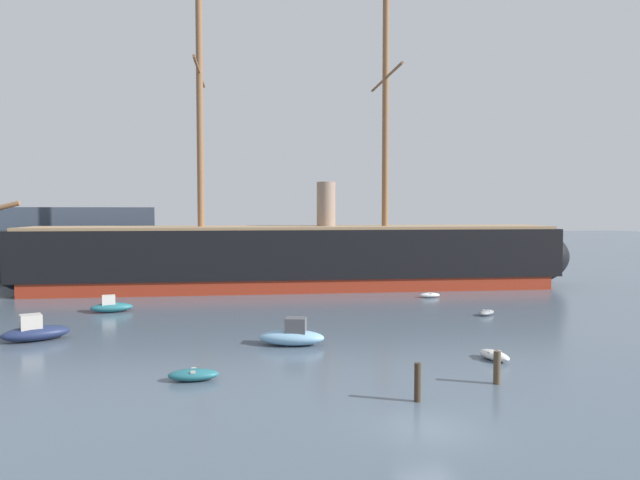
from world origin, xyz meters
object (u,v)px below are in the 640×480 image
Objects in this scene: motorboat_mid_left at (35,331)px; dinghy_foreground_left at (193,375)px; mooring_piling_nearest at (497,368)px; mooring_piling_left_pair at (418,382)px; dinghy_foreground_right at (494,355)px; sailboat_distant_centre at (247,269)px; tall_ship at (295,256)px; dinghy_mid_right at (487,313)px; motorboat_near_centre at (292,336)px; motorboat_alongside_bow at (111,306)px; sailboat_far_right at (460,274)px; dinghy_alongside_stern at (430,295)px.

dinghy_foreground_left is at bearing -52.99° from motorboat_mid_left.
mooring_piling_left_pair is (-5.51, -1.44, 0.06)m from mooring_piling_nearest.
mooring_piling_nearest reaches higher than dinghy_foreground_right.
mooring_piling_left_pair is at bearing -33.49° from dinghy_foreground_left.
tall_ship is at bearing -83.42° from sailboat_distant_centre.
mooring_piling_nearest is (-2.81, -4.51, 0.61)m from dinghy_foreground_right.
dinghy_mid_right is (37.37, -0.52, -0.44)m from motorboat_mid_left.
tall_ship is at bearing 95.87° from dinghy_foreground_right.
motorboat_mid_left reaches higher than dinghy_foreground_right.
tall_ship reaches higher than dinghy_mid_right.
dinghy_mid_right is at bearing 17.66° from motorboat_near_centre.
dinghy_foreground_right is 13.69m from motorboat_near_centre.
dinghy_foreground_left is 0.76× the size of motorboat_alongside_bow.
sailboat_distant_centre is (5.23, 49.14, -0.19)m from motorboat_near_centre.
sailboat_far_right is at bearing 45.45° from motorboat_near_centre.
mooring_piling_nearest is (-11.24, -18.48, 0.66)m from dinghy_mid_right.
motorboat_alongside_bow is at bearing -120.12° from sailboat_distant_centre.
dinghy_foreground_right is 0.45× the size of sailboat_distant_centre.
tall_ship reaches higher than motorboat_alongside_bow.
mooring_piling_left_pair reaches higher than mooring_piling_nearest.
dinghy_alongside_stern is at bearing 15.98° from motorboat_mid_left.
tall_ship reaches higher than motorboat_mid_left.
motorboat_near_centre is 0.81× the size of sailboat_far_right.
mooring_piling_nearest is (0.94, -40.93, -3.03)m from tall_ship.
dinghy_foreground_right is 10.24m from mooring_piling_left_pair.
sailboat_far_right is at bearing 61.95° from mooring_piling_nearest.
sailboat_far_right is 3.44× the size of mooring_piling_nearest.
dinghy_foreground_left is 25.26m from motorboat_alongside_bow.
mooring_piling_nearest is at bearing 14.62° from mooring_piling_left_pair.
mooring_piling_left_pair is at bearing -144.45° from dinghy_foreground_right.
dinghy_foreground_left is 12.48m from mooring_piling_left_pair.
mooring_piling_nearest is at bearing -110.92° from dinghy_alongside_stern.
tall_ship is 28.69× the size of dinghy_foreground_right.
sailboat_distant_centre reaches higher than motorboat_near_centre.
dinghy_foreground_left is 1.52× the size of mooring_piling_left_pair.
dinghy_foreground_left is at bearing -77.38° from motorboat_alongside_bow.
dinghy_foreground_left is 16.82m from mooring_piling_nearest.
dinghy_mid_right is at bearing -115.69° from sailboat_far_right.
sailboat_distant_centre is at bearing 61.66° from motorboat_mid_left.
dinghy_foreground_left is 10.02m from motorboat_near_centre.
motorboat_near_centre reaches higher than motorboat_alongside_bow.
tall_ship reaches higher than sailboat_distant_centre.
tall_ship reaches higher than motorboat_near_centre.
tall_ship is 31.71× the size of dinghy_alongside_stern.
tall_ship is 41.05m from mooring_piling_nearest.
dinghy_foreground_right is 16.33m from dinghy_mid_right.
dinghy_alongside_stern is at bearing 41.71° from dinghy_foreground_left.
tall_ship is 33.18× the size of dinghy_mid_right.
mooring_piling_nearest is at bearing -88.69° from tall_ship.
motorboat_near_centre is 0.86× the size of sailboat_distant_centre.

